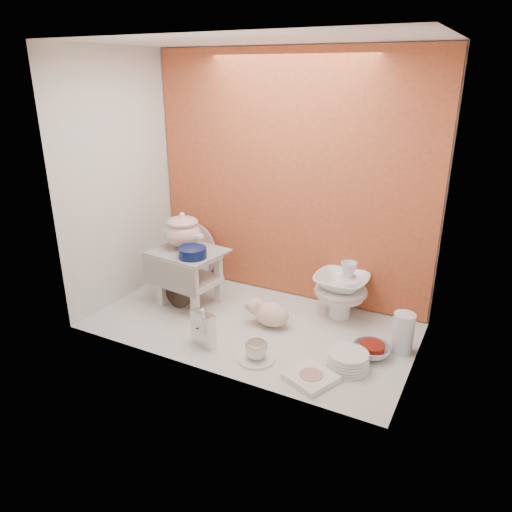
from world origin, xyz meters
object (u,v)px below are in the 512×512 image
(plush_pig, at_px, (272,314))
(crystal_bowl, at_px, (372,350))
(porcelain_tower, at_px, (341,289))
(blue_white_vase, at_px, (191,266))
(gold_rim_teacup, at_px, (256,350))
(step_stool, at_px, (190,277))
(soup_tureen, at_px, (183,230))
(dinner_plate_stack, at_px, (348,360))
(mantel_clock, at_px, (203,327))
(floral_platter, at_px, (194,250))

(plush_pig, xyz_separation_m, crystal_bowl, (0.58, -0.04, -0.05))
(crystal_bowl, distance_m, porcelain_tower, 0.46)
(plush_pig, height_order, porcelain_tower, porcelain_tower)
(blue_white_vase, xyz_separation_m, porcelain_tower, (1.04, 0.02, 0.05))
(gold_rim_teacup, distance_m, porcelain_tower, 0.69)
(step_stool, height_order, blue_white_vase, step_stool)
(step_stool, bearing_deg, blue_white_vase, 129.44)
(soup_tureen, xyz_separation_m, blue_white_vase, (-0.10, 0.21, -0.34))
(porcelain_tower, bearing_deg, soup_tureen, -166.31)
(step_stool, relative_size, dinner_plate_stack, 1.89)
(gold_rim_teacup, xyz_separation_m, crystal_bowl, (0.50, 0.31, -0.03))
(plush_pig, bearing_deg, porcelain_tower, 59.22)
(step_stool, height_order, mantel_clock, step_stool)
(mantel_clock, bearing_deg, porcelain_tower, 66.29)
(blue_white_vase, xyz_separation_m, gold_rim_teacup, (0.82, -0.62, -0.07))
(porcelain_tower, bearing_deg, mantel_clock, -129.45)
(step_stool, bearing_deg, plush_pig, 3.58)
(floral_platter, bearing_deg, dinner_plate_stack, -24.87)
(dinner_plate_stack, distance_m, crystal_bowl, 0.18)
(soup_tureen, xyz_separation_m, gold_rim_teacup, (0.72, -0.41, -0.40))
(step_stool, xyz_separation_m, blue_white_vase, (-0.16, 0.25, -0.05))
(soup_tureen, relative_size, dinner_plate_stack, 1.22)
(plush_pig, xyz_separation_m, porcelain_tower, (0.30, 0.30, 0.10))
(blue_white_vase, distance_m, gold_rim_teacup, 1.04)
(step_stool, distance_m, floral_platter, 0.44)
(gold_rim_teacup, relative_size, crystal_bowl, 0.60)
(mantel_clock, relative_size, crystal_bowl, 1.12)
(plush_pig, relative_size, porcelain_tower, 0.72)
(step_stool, height_order, gold_rim_teacup, step_stool)
(step_stool, distance_m, gold_rim_teacup, 0.77)
(blue_white_vase, relative_size, mantel_clock, 1.18)
(step_stool, distance_m, crystal_bowl, 1.17)
(blue_white_vase, bearing_deg, porcelain_tower, 0.94)
(step_stool, relative_size, soup_tureen, 1.55)
(mantel_clock, distance_m, crystal_bowl, 0.88)
(mantel_clock, relative_size, dinner_plate_stack, 0.99)
(soup_tureen, bearing_deg, plush_pig, -6.02)
(blue_white_vase, height_order, dinner_plate_stack, blue_white_vase)
(mantel_clock, xyz_separation_m, porcelain_tower, (0.53, 0.65, 0.07))
(dinner_plate_stack, bearing_deg, mantel_clock, -168.63)
(mantel_clock, bearing_deg, plush_pig, 72.48)
(floral_platter, xyz_separation_m, crystal_bowl, (1.39, -0.44, -0.16))
(crystal_bowl, bearing_deg, floral_platter, 162.25)
(blue_white_vase, height_order, plush_pig, blue_white_vase)
(soup_tureen, bearing_deg, dinner_plate_stack, -13.14)
(soup_tureen, height_order, dinner_plate_stack, soup_tureen)
(step_stool, bearing_deg, porcelain_tower, 23.31)
(soup_tureen, distance_m, porcelain_tower, 1.01)
(mantel_clock, bearing_deg, crystal_bowl, 36.85)
(gold_rim_teacup, bearing_deg, crystal_bowl, 31.68)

